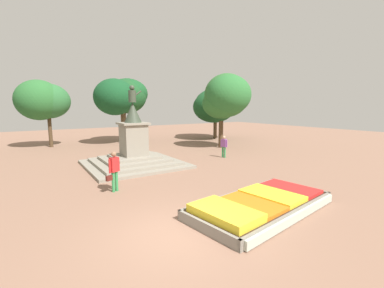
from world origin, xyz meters
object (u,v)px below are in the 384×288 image
(statue_monument, at_px, (134,152))
(pedestrian_with_handbag, at_px, (114,169))
(flower_planter, at_px, (261,205))
(pedestrian_near_planter, at_px, (224,145))

(statue_monument, height_order, pedestrian_with_handbag, statue_monument)
(statue_monument, relative_size, pedestrian_with_handbag, 3.20)
(flower_planter, relative_size, statue_monument, 1.04)
(flower_planter, height_order, statue_monument, statue_monument)
(pedestrian_with_handbag, xyz_separation_m, pedestrian_near_planter, (8.92, 3.24, -0.11))
(flower_planter, distance_m, pedestrian_near_planter, 9.72)
(statue_monument, bearing_deg, pedestrian_near_planter, -10.28)
(pedestrian_near_planter, bearing_deg, pedestrian_with_handbag, -160.02)
(flower_planter, height_order, pedestrian_near_planter, pedestrian_near_planter)
(flower_planter, relative_size, pedestrian_near_planter, 3.74)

